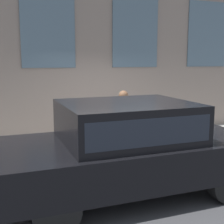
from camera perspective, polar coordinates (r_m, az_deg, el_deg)
ground_plane at (r=6.89m, az=2.57°, el=-9.74°), size 80.00×80.00×0.00m
sidewalk at (r=7.86m, az=-0.67°, el=-6.67°), size 2.25×60.00×0.16m
fire_hydrant at (r=6.87m, az=-2.26°, el=-4.57°), size 0.28×0.41×0.86m
person at (r=7.41m, az=2.09°, el=-0.36°), size 0.34×0.22×1.40m
parked_car_black_near at (r=5.31m, az=2.68°, el=-5.84°), size 2.02×4.45×1.58m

